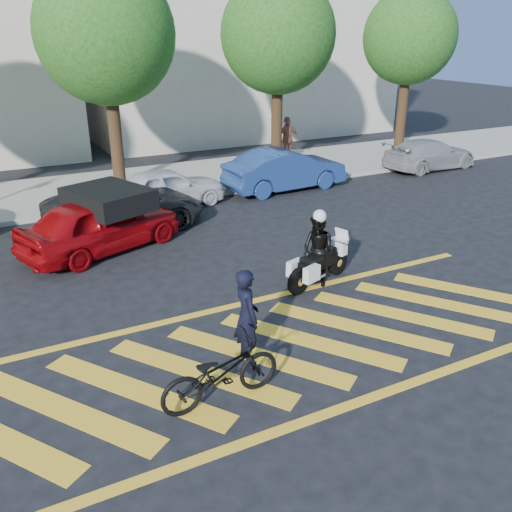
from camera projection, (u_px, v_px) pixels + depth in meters
name	position (u px, v px, depth m)	size (l,w,h in m)	color
ground	(286.00, 347.00, 9.94)	(90.00, 90.00, 0.00)	black
sidewalk	(121.00, 187.00, 19.75)	(60.00, 5.00, 0.15)	#9E998E
crosswalk	(284.00, 348.00, 9.92)	(12.33, 4.00, 0.01)	yellow
building_right	(236.00, 27.00, 28.83)	(16.00, 8.00, 11.00)	beige
tree_center	(109.00, 39.00, 17.92)	(4.60, 4.60, 7.56)	black
tree_right	(280.00, 39.00, 20.68)	(4.40, 4.40, 7.41)	black
tree_far_right	(410.00, 41.00, 23.46)	(4.00, 4.00, 7.10)	black
officer_bike	(247.00, 317.00, 9.22)	(0.64, 0.42, 1.75)	black
bicycle	(221.00, 373.00, 8.31)	(0.70, 2.00, 1.05)	black
police_motorcycle	(318.00, 264.00, 12.22)	(1.97, 1.00, 0.90)	black
officer_moto	(318.00, 251.00, 12.10)	(0.80, 0.62, 1.65)	black
red_convertible	(101.00, 224.00, 14.03)	(1.73, 4.30, 1.46)	#94060B
parked_mid_left	(124.00, 207.00, 15.71)	(2.12, 4.59, 1.28)	black
parked_mid_right	(167.00, 187.00, 17.60)	(1.52, 3.77, 1.29)	silver
parked_right	(285.00, 170.00, 19.43)	(1.57, 4.49, 1.48)	navy
parked_far_right	(430.00, 154.00, 22.41)	(1.72, 4.24, 1.23)	gray
pedestrian_right	(287.00, 139.00, 23.08)	(1.09, 0.45, 1.86)	#955744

